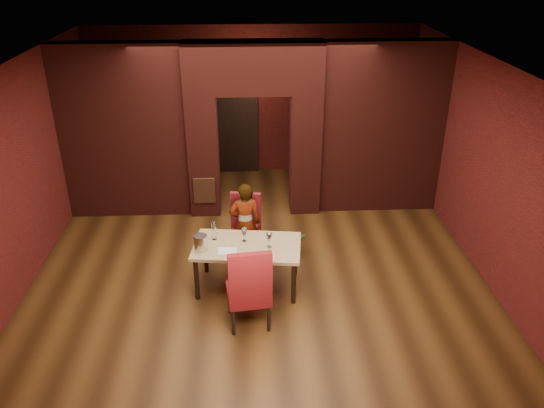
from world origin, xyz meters
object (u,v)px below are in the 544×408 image
Objects in this scene: person_seated at (245,224)px; wine_glass_b at (244,235)px; wine_glass_c at (269,240)px; potted_plant at (294,242)px; dining_table at (248,266)px; water_bottle at (214,230)px; chair_far at (244,229)px; chair_near at (248,284)px; wine_glass_a at (244,235)px; wine_bucket at (201,243)px.

wine_glass_b is at bearing 82.77° from person_seated.
potted_plant is (0.47, 1.02, -0.65)m from wine_glass_c.
dining_table reaches higher than potted_plant.
wine_glass_c is at bearing -18.42° from water_bottle.
potted_plant is at bearing 30.56° from water_bottle.
person_seated is 0.88m from wine_glass_c.
chair_far is 5.14× the size of wine_glass_b.
chair_near reaches higher than water_bottle.
person_seated is 6.51× the size of wine_glass_b.
wine_glass_c is at bearing -27.94° from wine_glass_b.
wine_glass_c is 1.30m from potted_plant.
wine_glass_b is (0.01, -0.70, 0.29)m from chair_far.
water_bottle reaches higher than wine_glass_b.
wine_glass_a is 0.47× the size of potted_plant.
wine_glass_b is 0.91× the size of wine_bucket.
chair_far is 0.83m from water_bottle.
potted_plant is at bearing 45.25° from wine_glass_b.
dining_table is 0.47m from wine_glass_a.
water_bottle is at bearing 169.97° from wine_glass_b.
chair_far is 0.92m from potted_plant.
wine_bucket is at bearing -160.84° from wine_glass_b.
potted_plant is at bearing 35.89° from wine_bucket.
water_bottle is at bearing 171.08° from wine_glass_a.
potted_plant is at bearing 65.31° from wine_glass_c.
chair_near reaches higher than chair_far.
wine_glass_c is (0.36, -0.20, 0.02)m from wine_glass_a.
wine_glass_b reaches higher than wine_glass_a.
chair_near is 1.56m from person_seated.
chair_far reaches higher than wine_glass_b.
wine_glass_a is 0.85× the size of wine_glass_b.
person_seated is 7.66× the size of wine_glass_a.
chair_far is 0.76m from wine_glass_b.
dining_table is 1.13× the size of person_seated.
chair_near is at bearing -64.26° from water_bottle.
wine_glass_b is 1.34m from potted_plant.
chair_near is 0.98m from wine_glass_a.
chair_far is at bearing -94.73° from chair_near.
wine_glass_a is (0.00, -0.69, 0.27)m from chair_far.
potted_plant is (1.45, 1.05, -0.65)m from wine_bucket.
wine_bucket is (-0.66, -0.10, 0.48)m from dining_table.
person_seated is at bearing 52.52° from wine_bucket.
chair_far is 2.83× the size of potted_plant.
wine_glass_b is at bearing -55.03° from wine_glass_a.
dining_table is at bearing -96.01° from chair_near.
person_seated reaches higher than wine_glass_c.
water_bottle is at bearing 165.05° from dining_table.
dining_table is 8.62× the size of wine_glass_a.
wine_glass_a is 0.79× the size of wine_glass_c.
chair_near reaches higher than dining_table.
person_seated is at bearing 89.24° from wine_glass_b.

